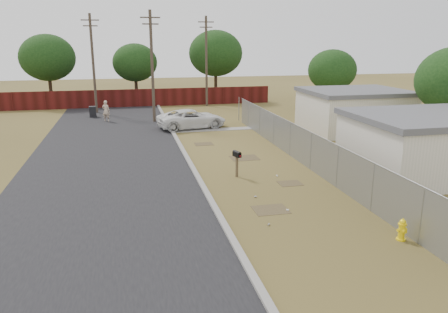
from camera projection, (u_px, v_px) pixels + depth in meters
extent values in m
plane|color=brown|center=(254.00, 173.00, 22.61)|extent=(120.00, 120.00, 0.00)
cube|color=black|center=(109.00, 145.00, 28.53)|extent=(9.00, 60.00, 0.02)
cube|color=gray|center=(178.00, 141.00, 29.48)|extent=(0.25, 60.00, 0.12)
cube|color=gray|center=(211.00, 130.00, 33.43)|extent=(6.20, 1.00, 0.03)
cylinder|color=gray|center=(421.00, 216.00, 14.53)|extent=(0.06, 0.06, 2.00)
cylinder|color=gray|center=(373.00, 187.00, 17.36)|extent=(0.06, 0.06, 2.00)
cylinder|color=gray|center=(337.00, 167.00, 20.18)|extent=(0.06, 0.06, 2.00)
cylinder|color=gray|center=(311.00, 151.00, 23.01)|extent=(0.06, 0.06, 2.00)
cylinder|color=gray|center=(290.00, 139.00, 25.84)|extent=(0.06, 0.06, 2.00)
cylinder|color=gray|center=(274.00, 129.00, 28.66)|extent=(0.06, 0.06, 2.00)
cylinder|color=gray|center=(260.00, 121.00, 31.49)|extent=(0.06, 0.06, 2.00)
cylinder|color=gray|center=(249.00, 114.00, 34.31)|extent=(0.06, 0.06, 2.00)
cylinder|color=gray|center=(239.00, 109.00, 37.14)|extent=(0.06, 0.06, 2.00)
cylinder|color=gray|center=(304.00, 129.00, 23.69)|extent=(0.04, 26.00, 0.04)
cube|color=gray|center=(303.00, 147.00, 23.95)|extent=(0.01, 26.00, 2.00)
cube|color=black|center=(304.00, 159.00, 24.15)|extent=(0.03, 26.00, 0.60)
cube|color=#49110F|center=(128.00, 98.00, 44.64)|extent=(30.00, 0.12, 1.80)
cylinder|color=#4B3D32|center=(152.00, 67.00, 35.65)|extent=(0.24, 0.24, 9.00)
cube|color=#4B3D32|center=(150.00, 17.00, 34.64)|extent=(1.60, 0.10, 0.10)
cube|color=#4B3D32|center=(150.00, 24.00, 34.77)|extent=(1.30, 0.10, 0.10)
cylinder|color=#4B3D32|center=(93.00, 64.00, 40.24)|extent=(0.24, 0.24, 9.00)
cube|color=#4B3D32|center=(90.00, 20.00, 39.23)|extent=(1.60, 0.10, 0.10)
cube|color=#4B3D32|center=(90.00, 26.00, 39.36)|extent=(1.30, 0.10, 0.10)
cylinder|color=#4B3D32|center=(206.00, 62.00, 44.47)|extent=(0.24, 0.24, 9.00)
cube|color=#4B3D32|center=(206.00, 22.00, 43.46)|extent=(1.60, 0.10, 0.10)
cube|color=#4B3D32|center=(206.00, 27.00, 43.59)|extent=(1.30, 0.10, 0.10)
cube|color=beige|center=(435.00, 147.00, 22.29)|extent=(8.00, 6.00, 2.80)
cube|color=#525358|center=(439.00, 117.00, 21.88)|extent=(8.32, 6.24, 0.30)
cube|color=beige|center=(354.00, 112.00, 32.97)|extent=(7.00, 6.00, 2.80)
cube|color=#525358|center=(355.00, 91.00, 32.57)|extent=(7.28, 6.24, 0.30)
cylinder|color=#362418|center=(51.00, 89.00, 46.50)|extent=(0.36, 0.36, 3.30)
ellipsoid|color=black|center=(47.00, 58.00, 45.66)|extent=(5.70, 5.70, 4.84)
cylinder|color=#362418|center=(136.00, 88.00, 49.42)|extent=(0.36, 0.36, 2.86)
ellipsoid|color=black|center=(135.00, 63.00, 48.70)|extent=(4.94, 4.94, 4.20)
cylinder|color=#362418|center=(216.00, 84.00, 50.32)|extent=(0.36, 0.36, 3.52)
ellipsoid|color=black|center=(216.00, 53.00, 49.43)|extent=(6.08, 6.08, 5.17)
cylinder|color=#362418|center=(330.00, 97.00, 42.00)|extent=(0.36, 0.36, 2.64)
ellipsoid|color=black|center=(332.00, 70.00, 41.33)|extent=(4.56, 4.56, 3.88)
cylinder|color=yellow|center=(401.00, 239.00, 15.06)|extent=(0.34, 0.34, 0.06)
cylinder|color=yellow|center=(402.00, 232.00, 14.99)|extent=(0.24, 0.24, 0.55)
cylinder|color=yellow|center=(403.00, 224.00, 14.92)|extent=(0.31, 0.31, 0.05)
sphere|color=yellow|center=(403.00, 222.00, 14.90)|extent=(0.23, 0.23, 0.22)
cylinder|color=yellow|center=(403.00, 219.00, 14.87)|extent=(0.04, 0.04, 0.06)
cylinder|color=yellow|center=(399.00, 230.00, 14.93)|extent=(0.10, 0.11, 0.10)
cylinder|color=yellow|center=(405.00, 229.00, 15.00)|extent=(0.10, 0.11, 0.10)
cylinder|color=yellow|center=(404.00, 231.00, 14.85)|extent=(0.14, 0.12, 0.13)
cube|color=brown|center=(237.00, 166.00, 21.86)|extent=(0.13, 0.13, 1.12)
cube|color=black|center=(237.00, 155.00, 21.70)|extent=(0.36, 0.57, 0.20)
cylinder|color=black|center=(237.00, 153.00, 21.68)|extent=(0.36, 0.57, 0.20)
cube|color=red|center=(240.00, 156.00, 21.46)|extent=(0.04, 0.05, 0.11)
imported|color=white|center=(192.00, 119.00, 33.94)|extent=(5.69, 3.41, 1.48)
imported|color=tan|center=(106.00, 111.00, 36.67)|extent=(0.77, 0.65, 1.78)
cube|color=black|center=(93.00, 112.00, 38.82)|extent=(0.58, 0.58, 0.91)
cube|color=black|center=(92.00, 107.00, 38.70)|extent=(0.64, 0.64, 0.08)
cylinder|color=black|center=(96.00, 116.00, 38.72)|extent=(0.05, 0.19, 0.19)
cylinder|color=white|center=(288.00, 210.00, 17.61)|extent=(0.12, 0.11, 0.07)
cylinder|color=#A6A6AB|center=(255.00, 197.00, 19.10)|extent=(0.11, 0.09, 0.07)
cylinder|color=white|center=(277.00, 176.00, 22.05)|extent=(0.08, 0.11, 0.07)
cylinder|color=#A6A6AB|center=(269.00, 225.00, 16.21)|extent=(0.12, 0.12, 0.07)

